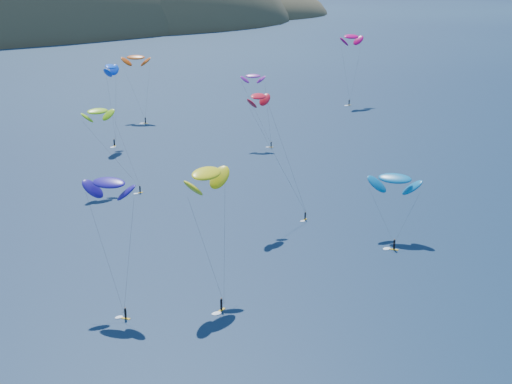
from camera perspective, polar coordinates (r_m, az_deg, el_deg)
The scene contains 9 objects.
kitesurfer_2 at distance 107.90m, azimuth -3.98°, elevation 1.48°, with size 10.53×12.65×21.31m.
kitesurfer_3 at distance 163.66m, azimuth -12.55°, elevation 6.31°, with size 9.19×12.15×19.50m.
kitesurfer_4 at distance 204.09m, azimuth -11.54°, elevation 9.79°, with size 8.77×9.46×23.98m.
kitesurfer_5 at distance 134.73m, azimuth 11.05°, elevation 1.06°, with size 10.96×12.22×13.44m.
kitesurfer_6 at distance 200.06m, azimuth -0.25°, elevation 9.25°, with size 7.07×11.01×20.80m.
kitesurfer_8 at distance 263.54m, azimuth 7.65°, elevation 12.22°, with size 10.55×7.87×26.54m.
kitesurfer_9 at distance 138.76m, azimuth 0.21°, elevation 7.64°, with size 10.44×10.85×26.27m.
kitesurfer_10 at distance 106.79m, azimuth -11.70°, elevation 0.71°, with size 7.83×13.01×20.47m.
kitesurfer_11 at distance 237.97m, azimuth -9.59°, elevation 10.57°, with size 9.80×15.45×22.25m.
Camera 1 is at (-72.32, -21.67, 49.05)m, focal length 50.00 mm.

